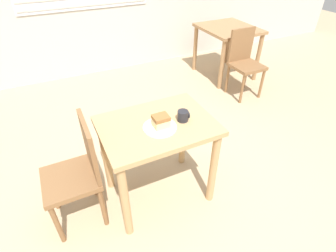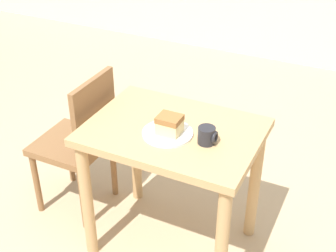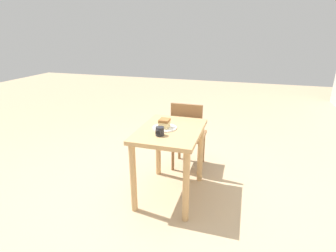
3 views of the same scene
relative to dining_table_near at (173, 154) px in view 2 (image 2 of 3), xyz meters
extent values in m
cube|color=tan|center=(0.00, 0.00, 0.12)|extent=(0.82, 0.60, 0.04)
cylinder|color=tan|center=(-0.36, -0.25, -0.25)|extent=(0.06, 0.06, 0.70)
cylinder|color=tan|center=(0.36, -0.25, -0.25)|extent=(0.06, 0.06, 0.70)
cylinder|color=tan|center=(-0.36, 0.25, -0.25)|extent=(0.06, 0.06, 0.70)
cylinder|color=tan|center=(0.36, 0.25, -0.25)|extent=(0.06, 0.06, 0.70)
cube|color=brown|center=(-0.66, 0.05, -0.17)|extent=(0.38, 0.38, 0.04)
cylinder|color=brown|center=(-0.82, 0.21, -0.39)|extent=(0.04, 0.04, 0.41)
cylinder|color=brown|center=(-0.82, -0.11, -0.39)|extent=(0.04, 0.04, 0.41)
cylinder|color=brown|center=(-0.50, 0.21, -0.39)|extent=(0.04, 0.04, 0.41)
cylinder|color=brown|center=(-0.50, -0.11, -0.39)|extent=(0.04, 0.04, 0.41)
cube|color=brown|center=(-0.48, 0.05, 0.06)|extent=(0.03, 0.36, 0.42)
cylinder|color=white|center=(0.00, -0.06, 0.15)|extent=(0.24, 0.24, 0.01)
cube|color=#E5CC89|center=(0.01, -0.06, 0.19)|extent=(0.11, 0.09, 0.06)
cube|color=#936033|center=(0.01, -0.06, 0.23)|extent=(0.11, 0.10, 0.03)
cylinder|color=#232328|center=(0.18, -0.04, 0.19)|extent=(0.08, 0.08, 0.08)
torus|color=#232328|center=(0.22, -0.04, 0.19)|extent=(0.01, 0.06, 0.06)
camera|label=1|loc=(-0.59, -1.40, 1.24)|focal=28.00mm
camera|label=2|loc=(0.79, -1.69, 1.32)|focal=50.00mm
camera|label=3|loc=(2.30, 0.67, 1.05)|focal=28.00mm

